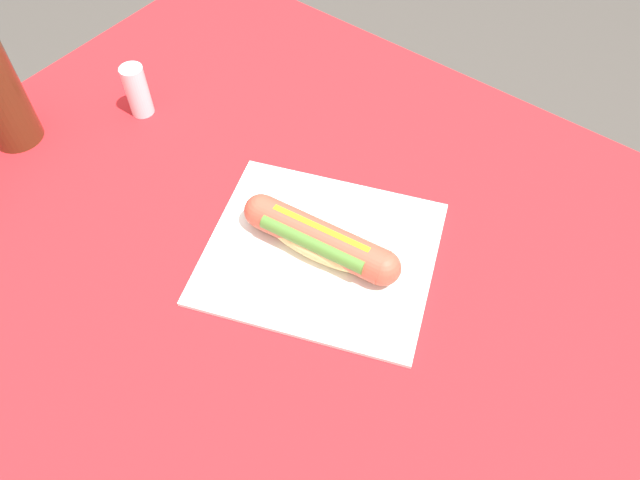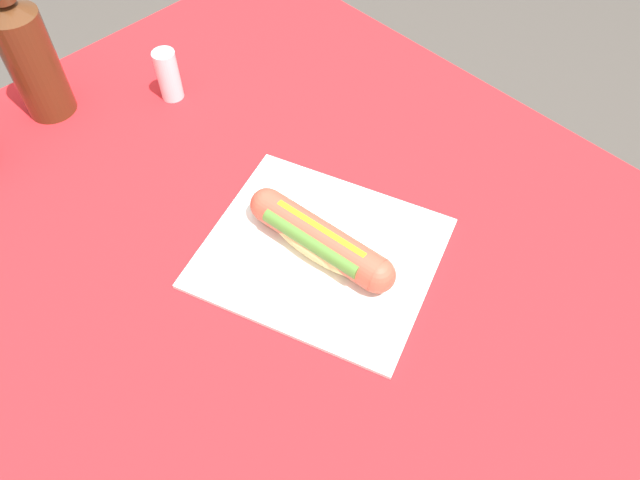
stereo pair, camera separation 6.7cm
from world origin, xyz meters
The scene contains 5 objects.
ground_plane centered at (0.00, 0.00, 0.00)m, with size 6.00×6.00×0.00m, color #47423D.
dining_table centered at (0.00, 0.00, 0.64)m, with size 1.23×0.96×0.76m.
paper_wrapper centered at (0.00, -0.03, 0.77)m, with size 0.30×0.26×0.01m, color white.
hot_dog centered at (0.00, -0.03, 0.80)m, with size 0.23×0.08×0.05m.
salt_shaker centered at (0.40, -0.08, 0.81)m, with size 0.04×0.04×0.09m, color silver.
Camera 1 is at (-0.29, 0.34, 1.43)m, focal length 34.21 mm.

